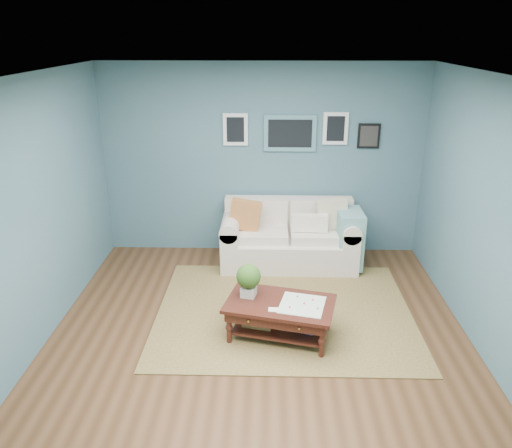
{
  "coord_description": "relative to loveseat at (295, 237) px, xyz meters",
  "views": [
    {
      "loc": [
        0.09,
        -4.36,
        3.08
      ],
      "look_at": [
        -0.05,
        1.0,
        0.98
      ],
      "focal_mm": 35.0,
      "sensor_mm": 36.0,
      "label": 1
    }
  ],
  "objects": [
    {
      "name": "coffee_table",
      "position": [
        -0.3,
        -1.8,
        -0.05
      ],
      "size": [
        1.24,
        0.89,
        0.78
      ],
      "rotation": [
        0.0,
        0.0,
        -0.23
      ],
      "color": "#36150F",
      "rests_on": "ground"
    },
    {
      "name": "loveseat",
      "position": [
        0.0,
        0.0,
        0.0
      ],
      "size": [
        1.9,
        0.86,
        0.97
      ],
      "color": "#F2E3D1",
      "rests_on": "ground"
    },
    {
      "name": "area_rug",
      "position": [
        -0.18,
        -1.33,
        -0.39
      ],
      "size": [
        2.94,
        2.35,
        0.01
      ],
      "primitive_type": "cube",
      "color": "brown",
      "rests_on": "ground"
    },
    {
      "name": "room_shell",
      "position": [
        -0.45,
        -1.97,
        0.96
      ],
      "size": [
        5.0,
        5.02,
        2.7
      ],
      "color": "brown",
      "rests_on": "ground"
    }
  ]
}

